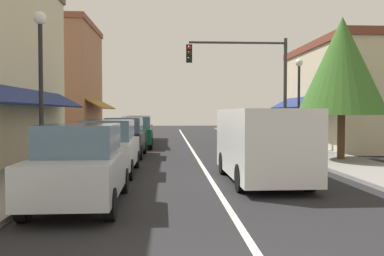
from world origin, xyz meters
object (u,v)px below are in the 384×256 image
(parked_car_second_left, at_px, (109,147))
(traffic_signal_mast_arm, at_px, (251,74))
(parked_car_far_left, at_px, (137,132))
(parked_car_distant_left, at_px, (139,129))
(street_lamp_left_near, at_px, (41,68))
(street_lamp_right_mid, at_px, (299,90))
(van_in_lane, at_px, (261,142))
(parked_car_third_left, at_px, (125,137))
(parked_car_nearest_left, at_px, (81,165))
(tree_right_near, at_px, (342,66))

(parked_car_second_left, bearing_deg, traffic_signal_mast_arm, 50.76)
(parked_car_far_left, relative_size, parked_car_distant_left, 1.01)
(street_lamp_left_near, bearing_deg, parked_car_far_left, 81.66)
(parked_car_distant_left, xyz_separation_m, street_lamp_right_mid, (8.16, -9.19, 2.19))
(parked_car_far_left, height_order, street_lamp_right_mid, street_lamp_right_mid)
(parked_car_second_left, relative_size, van_in_lane, 0.79)
(street_lamp_left_near, bearing_deg, parked_car_third_left, 77.67)
(traffic_signal_mast_arm, distance_m, street_lamp_left_near, 12.43)
(parked_car_second_left, height_order, van_in_lane, van_in_lane)
(parked_car_far_left, height_order, traffic_signal_mast_arm, traffic_signal_mast_arm)
(parked_car_distant_left, height_order, street_lamp_right_mid, street_lamp_right_mid)
(street_lamp_left_near, bearing_deg, parked_car_second_left, 50.86)
(parked_car_far_left, xyz_separation_m, street_lamp_right_mid, (7.94, -4.33, 2.19))
(parked_car_second_left, height_order, traffic_signal_mast_arm, traffic_signal_mast_arm)
(parked_car_second_left, relative_size, street_lamp_left_near, 0.85)
(parked_car_nearest_left, bearing_deg, parked_car_distant_left, 89.65)
(parked_car_second_left, bearing_deg, parked_car_nearest_left, -89.43)
(parked_car_far_left, distance_m, parked_car_distant_left, 4.87)
(parked_car_far_left, height_order, parked_car_distant_left, same)
(parked_car_distant_left, xyz_separation_m, van_in_lane, (4.70, -16.75, 0.27))
(parked_car_distant_left, relative_size, street_lamp_left_near, 0.85)
(parked_car_far_left, xyz_separation_m, tree_right_near, (8.78, -7.27, 3.00))
(parked_car_third_left, bearing_deg, tree_right_near, -14.70)
(parked_car_distant_left, relative_size, traffic_signal_mast_arm, 0.70)
(parked_car_nearest_left, distance_m, parked_car_third_left, 9.99)
(street_lamp_left_near, height_order, street_lamp_right_mid, street_lamp_left_near)
(parked_car_far_left, xyz_separation_m, parked_car_distant_left, (-0.22, 4.86, 0.00))
(street_lamp_left_near, distance_m, street_lamp_right_mid, 12.37)
(van_in_lane, distance_m, traffic_signal_mast_arm, 10.05)
(parked_car_second_left, height_order, parked_car_third_left, same)
(parked_car_far_left, relative_size, street_lamp_right_mid, 0.92)
(parked_car_nearest_left, distance_m, tree_right_near, 12.03)
(parked_car_nearest_left, relative_size, street_lamp_left_near, 0.85)
(parked_car_nearest_left, bearing_deg, parked_car_third_left, 89.78)
(parked_car_third_left, relative_size, tree_right_near, 0.70)
(parked_car_third_left, bearing_deg, parked_car_far_left, 88.41)
(van_in_lane, height_order, street_lamp_left_near, street_lamp_left_near)
(traffic_signal_mast_arm, bearing_deg, parked_car_distant_left, 130.95)
(parked_car_nearest_left, relative_size, street_lamp_right_mid, 0.91)
(parked_car_far_left, distance_m, street_lamp_right_mid, 9.31)
(parked_car_nearest_left, distance_m, street_lamp_left_near, 4.02)
(parked_car_nearest_left, xyz_separation_m, van_in_lane, (4.59, 2.92, 0.27))
(traffic_signal_mast_arm, relative_size, street_lamp_right_mid, 1.29)
(parked_car_nearest_left, distance_m, parked_car_distant_left, 19.67)
(parked_car_third_left, xyz_separation_m, van_in_lane, (4.67, -7.08, 0.27))
(van_in_lane, height_order, street_lamp_right_mid, street_lamp_right_mid)
(traffic_signal_mast_arm, bearing_deg, street_lamp_right_mid, -46.10)
(parked_car_distant_left, bearing_deg, parked_car_nearest_left, -89.96)
(tree_right_near, bearing_deg, parked_car_distant_left, 126.56)
(parked_car_distant_left, height_order, van_in_lane, van_in_lane)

